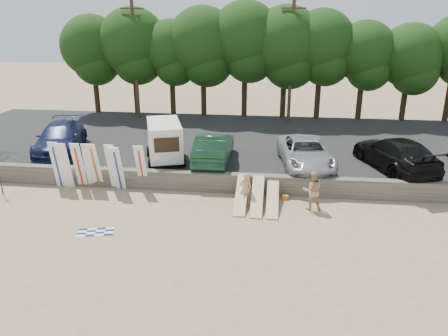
{
  "coord_description": "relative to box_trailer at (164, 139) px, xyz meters",
  "views": [
    {
      "loc": [
        1.07,
        -17.65,
        8.73
      ],
      "look_at": [
        -1.46,
        3.0,
        1.29
      ],
      "focal_mm": 35.0,
      "sensor_mm": 36.0,
      "label": 1
    }
  ],
  "objects": [
    {
      "name": "surfboard_upright_1",
      "position": [
        -4.48,
        -3.09,
        -0.68
      ],
      "size": [
        0.52,
        0.63,
        2.55
      ],
      "primitive_type": "cube",
      "rotation": [
        0.22,
        0.0,
        0.04
      ],
      "color": "white",
      "rests_on": "ground"
    },
    {
      "name": "treeline",
      "position": [
        4.18,
        12.1,
        4.39
      ],
      "size": [
        33.02,
        5.74,
        9.0
      ],
      "color": "#382616",
      "rests_on": "parking_lot"
    },
    {
      "name": "beachgoer_a",
      "position": [
        4.9,
        -3.92,
        -1.16
      ],
      "size": [
        0.67,
        0.54,
        1.61
      ],
      "primitive_type": "imported",
      "rotation": [
        0.0,
        0.0,
        3.44
      ],
      "color": "tan",
      "rests_on": "ground"
    },
    {
      "name": "surfboard_upright_5",
      "position": [
        -1.98,
        -2.99,
        -0.69
      ],
      "size": [
        0.51,
        0.65,
        2.55
      ],
      "primitive_type": "cube",
      "rotation": [
        0.23,
        0.0,
        -0.02
      ],
      "color": "white",
      "rests_on": "ground"
    },
    {
      "name": "utility_poles",
      "position": [
        7.15,
        10.5,
        3.47
      ],
      "size": [
        25.8,
        0.26,
        9.0
      ],
      "color": "#473321",
      "rests_on": "parking_lot"
    },
    {
      "name": "beach_umbrella",
      "position": [
        -7.42,
        -4.12,
        -0.84
      ],
      "size": [
        3.44,
        3.43,
        2.24
      ],
      "primitive_type": "imported",
      "rotation": [
        0.0,
        0.0,
        2.19
      ],
      "color": "black",
      "rests_on": "ground"
    },
    {
      "name": "surfboard_upright_0",
      "position": [
        -4.98,
        -2.99,
        -0.68
      ],
      "size": [
        0.52,
        0.55,
        2.57
      ],
      "primitive_type": "cube",
      "rotation": [
        0.18,
        0.0,
        0.04
      ],
      "color": "white",
      "rests_on": "ground"
    },
    {
      "name": "car_0",
      "position": [
        -6.73,
        0.95,
        -0.41
      ],
      "size": [
        3.73,
        6.28,
        1.71
      ],
      "primitive_type": "imported",
      "rotation": [
        0.0,
        0.0,
        0.24
      ],
      "color": "#121B41",
      "rests_on": "parking_lot"
    },
    {
      "name": "surfboard_upright_7",
      "position": [
        -0.51,
        -2.86,
        -0.7
      ],
      "size": [
        0.51,
        0.76,
        2.52
      ],
      "primitive_type": "cube",
      "rotation": [
        0.27,
        0.0,
        0.01
      ],
      "color": "white",
      "rests_on": "ground"
    },
    {
      "name": "surfboard_upright_2",
      "position": [
        -3.8,
        -2.98,
        -0.69
      ],
      "size": [
        0.51,
        0.65,
        2.55
      ],
      "primitive_type": "cube",
      "rotation": [
        0.23,
        0.0,
        0.01
      ],
      "color": "white",
      "rests_on": "ground"
    },
    {
      "name": "car_1",
      "position": [
        2.81,
        0.03,
        -0.41
      ],
      "size": [
        1.87,
        5.19,
        1.7
      ],
      "primitive_type": "imported",
      "rotation": [
        0.0,
        0.0,
        3.15
      ],
      "color": "#143820",
      "rests_on": "parking_lot"
    },
    {
      "name": "ground",
      "position": [
        5.15,
        -5.5,
        -1.96
      ],
      "size": [
        120.0,
        120.0,
        0.0
      ],
      "primitive_type": "plane",
      "color": "tan",
      "rests_on": "ground"
    },
    {
      "name": "car_3",
      "position": [
        12.67,
        0.17,
        -0.4
      ],
      "size": [
        4.21,
        6.4,
        1.72
      ],
      "primitive_type": "imported",
      "rotation": [
        0.0,
        0.0,
        3.47
      ],
      "color": "black",
      "rests_on": "parking_lot"
    },
    {
      "name": "car_2",
      "position": [
        7.89,
        -0.07,
        -0.48
      ],
      "size": [
        3.26,
        5.88,
        1.56
      ],
      "primitive_type": "imported",
      "rotation": [
        0.0,
        0.0,
        0.12
      ],
      "color": "#99989D",
      "rests_on": "parking_lot"
    },
    {
      "name": "surfboard_upright_6",
      "position": [
        -1.67,
        -3.13,
        -0.71
      ],
      "size": [
        0.55,
        0.89,
        2.49
      ],
      "primitive_type": "cube",
      "rotation": [
        0.31,
        0.0,
        0.06
      ],
      "color": "white",
      "rests_on": "ground"
    },
    {
      "name": "surfboard_upright_4",
      "position": [
        -2.94,
        -2.94,
        -0.69
      ],
      "size": [
        0.54,
        0.72,
        2.54
      ],
      "primitive_type": "cube",
      "rotation": [
        0.24,
        0.0,
        -0.06
      ],
      "color": "white",
      "rests_on": "ground"
    },
    {
      "name": "surfboard_low_0",
      "position": [
        4.71,
        -3.99,
        -1.43
      ],
      "size": [
        0.56,
        2.86,
        1.05
      ],
      "primitive_type": "cube",
      "rotation": [
        0.34,
        0.0,
        0.0
      ],
      "color": "#CFB682",
      "rests_on": "ground"
    },
    {
      "name": "gear_bag",
      "position": [
        6.82,
        -3.1,
        -1.85
      ],
      "size": [
        0.31,
        0.26,
        0.22
      ],
      "primitive_type": "cube",
      "rotation": [
        0.0,
        0.0,
        0.04
      ],
      "color": "orange",
      "rests_on": "ground"
    },
    {
      "name": "surfboard_upright_3",
      "position": [
        -3.22,
        -2.96,
        -0.69
      ],
      "size": [
        0.56,
        0.7,
        2.54
      ],
      "primitive_type": "cube",
      "rotation": [
        0.23,
        0.0,
        0.09
      ],
      "color": "white",
      "rests_on": "ground"
    },
    {
      "name": "surfboard_low_1",
      "position": [
        5.48,
        -4.07,
        -1.44
      ],
      "size": [
        0.56,
        2.86,
        1.05
      ],
      "primitive_type": "cube",
      "rotation": [
        0.33,
        0.0,
        0.0
      ],
      "color": "#CFB682",
      "rests_on": "ground"
    },
    {
      "name": "beachgoer_b",
      "position": [
        8.02,
        -4.1,
        -1.02
      ],
      "size": [
        0.99,
        0.81,
        1.89
      ],
      "primitive_type": "imported",
      "rotation": [
        0.0,
        0.0,
        3.25
      ],
      "color": "tan",
      "rests_on": "ground"
    },
    {
      "name": "cooler",
      "position": [
        5.31,
        -3.1,
        -1.8
      ],
      "size": [
        0.44,
        0.37,
        0.32
      ],
      "primitive_type": "cube",
      "rotation": [
        0.0,
        0.0,
        -0.21
      ],
      "color": "green",
      "rests_on": "ground"
    },
    {
      "name": "beach_towel",
      "position": [
        -1.14,
        -7.55,
        -1.95
      ],
      "size": [
        1.8,
        1.8,
        0.0
      ],
      "primitive_type": "plane",
      "rotation": [
        0.0,
        0.0,
        0.22
      ],
      "color": "white",
      "rests_on": "ground"
    },
    {
      "name": "box_trailer",
      "position": [
        0.0,
        0.0,
        0.0
      ],
      "size": [
        2.83,
        3.9,
        2.25
      ],
      "rotation": [
        0.0,
        0.0,
        0.32
      ],
      "color": "silver",
      "rests_on": "parking_lot"
    },
    {
      "name": "surfboard_low_2",
      "position": [
        6.21,
        -4.05,
        -1.51
      ],
      "size": [
        0.56,
        2.9,
        0.9
      ],
      "primitive_type": "cube",
      "rotation": [
        0.28,
        0.0,
        0.0
      ],
      "color": "#CFB682",
      "rests_on": "ground"
    },
    {
      "name": "seawall",
      "position": [
        5.15,
        -2.5,
        -1.46
      ],
      "size": [
        44.0,
        0.5,
        1.0
      ],
      "primitive_type": "cube",
      "color": "#6B6356",
      "rests_on": "ground"
    },
    {
      "name": "parking_lot",
      "position": [
        5.15,
        5.0,
        -1.61
      ],
      "size": [
        44.0,
        14.5,
        0.7
      ],
      "primitive_type": "cube",
      "color": "#282828",
      "rests_on": "ground"
    }
  ]
}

